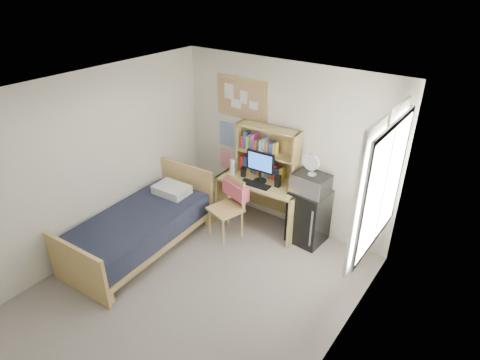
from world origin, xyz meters
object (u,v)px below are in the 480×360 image
Objects in this scene: desk_chair at (225,209)px; microwave at (311,183)px; mini_fridge at (309,216)px; bulletin_board at (242,98)px; bed at (140,232)px; monitor at (260,167)px; desk at (261,203)px; speaker_right at (278,181)px; desk_fan at (313,165)px; speaker_left at (244,172)px.

microwave is at bearing 45.82° from desk_chair.
bulletin_board is at bearing 173.60° from mini_fridge.
bed is at bearing -135.21° from mini_fridge.
monitor reaches higher than bed.
desk is 1.55× the size of mini_fridge.
monitor is (0.63, -0.40, -0.85)m from bulletin_board.
bulletin_board reaches higher than speaker_right.
bulletin_board is 1.67m from desk.
desk_chair is 1.99× the size of monitor.
bulletin_board is 0.71× the size of desk.
bed is at bearing -135.54° from desk_fan.
bulletin_board reaches higher than mini_fridge.
bulletin_board is 2.08m from mini_fridge.
mini_fridge is 1.21m from speaker_left.
bulletin_board is 1.92× the size of microwave.
bulletin_board is at bearing 125.34° from speaker_left.
microwave reaches higher than desk.
microwave is at bearing -90.00° from mini_fridge.
speaker_right is (0.30, 0.02, -0.15)m from monitor.
desk is at bearing 90.00° from monitor.
speaker_left is (0.80, 1.49, 0.62)m from bed.
speaker_left is at bearing 58.21° from bed.
desk_fan is (1.08, 0.63, 0.80)m from desk_chair.
mini_fridge is 0.86m from desk_fan.
speaker_left is at bearing -168.69° from desk.
bed is at bearing -128.45° from desk.
mini_fridge is at bearing 6.53° from monitor.
monitor is at bearing 0.00° from speaker_left.
speaker_left is 0.33× the size of microwave.
desk is 0.59m from speaker_right.
desk_chair is at bearing 47.23° from bed.
speaker_right is 0.62× the size of desk_fan.
speaker_right reaches higher than speaker_left.
bulletin_board is 1.42m from speaker_right.
desk_fan reaches higher than bed.
desk is 2.73× the size of monitor.
mini_fridge reaches higher than bed.
speaker_left is 1.16m from desk_fan.
desk_chair is 1.48m from desk_fan.
bulletin_board reaches higher than speaker_left.
monitor is (1.10, 1.51, 0.78)m from bed.
desk_chair is at bearing -91.64° from speaker_left.
monitor is 0.81m from microwave.
monitor is at bearing -166.24° from mini_fridge.
bulletin_board is 0.44× the size of bed.
desk_chair is at bearing -145.20° from mini_fridge.
speaker_right is 0.51m from microwave.
bed is at bearing -103.86° from bulletin_board.
mini_fridge is at bearing 2.27° from desk.
monitor reaches higher than desk.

